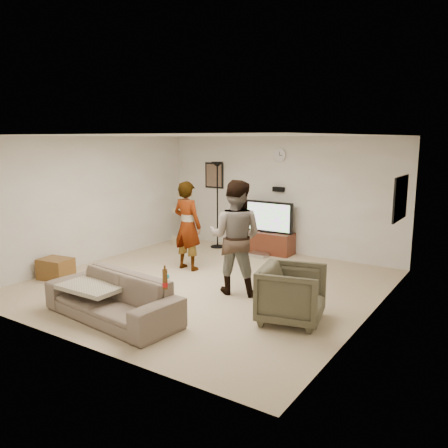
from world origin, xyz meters
The scene contains 24 objects.
floor centered at (0.00, 0.00, -0.01)m, with size 5.50×5.50×0.02m, color tan.
ceiling centered at (0.00, 0.00, 2.51)m, with size 5.50×5.50×0.02m, color silver.
wall_back centered at (0.00, 2.75, 1.25)m, with size 5.50×0.04×2.50m, color beige.
wall_front centered at (0.00, -2.75, 1.25)m, with size 5.50×0.04×2.50m, color beige.
wall_left centered at (-2.75, 0.00, 1.25)m, with size 0.04×5.50×2.50m, color beige.
wall_right centered at (2.75, 0.00, 1.25)m, with size 0.04×5.50×2.50m, color beige.
wall_clock centered at (0.00, 2.72, 2.10)m, with size 0.26×0.26×0.04m, color white.
wall_speaker centered at (0.00, 2.69, 1.38)m, with size 0.25×0.10×0.10m, color black.
picture_back centered at (-1.70, 2.73, 1.60)m, with size 0.42×0.03×0.52m, color brown.
picture_right centered at (2.73, 1.60, 1.50)m, with size 0.03×0.78×0.62m, color tan.
tv_stand centered at (-0.13, 2.50, 0.23)m, with size 1.11×0.45×0.46m, color #461E12.
console_box centered at (-0.16, 2.11, 0.04)m, with size 0.40×0.30×0.07m, color #B5B4B8.
tv centered at (-0.13, 2.50, 0.80)m, with size 1.12×0.08×0.66m, color black.
tv_screen centered at (-0.13, 2.46, 0.80)m, with size 1.03×0.01×0.58m, color #50D13D.
floor_lamp centered at (-1.35, 2.34, 0.97)m, with size 0.32×0.32×1.94m, color black.
cat_tree centered at (-2.14, 2.11, 0.61)m, with size 0.39×0.39×1.21m, color tan.
person_left centered at (-0.82, 0.55, 0.84)m, with size 0.61×0.40×1.68m, color #ADADAD.
person_right centered at (0.63, -0.08, 0.91)m, with size 0.89×0.69×1.82m, color teal.
sofa centered at (-0.19, -1.95, 0.30)m, with size 2.08×0.81×0.61m, color #68594D.
throw_blanket centered at (-0.53, -1.95, 0.41)m, with size 0.90×0.70×0.06m, color #B7AE92.
beer_bottle centered at (0.76, -1.95, 0.73)m, with size 0.06×0.06×0.25m, color #5A3712.
armchair centered at (1.91, -0.69, 0.39)m, with size 0.83×0.85×0.77m, color #474332.
side_table centered at (-2.40, -1.22, 0.18)m, with size 0.55×0.41×0.37m, color brown.
toy_ball centered at (-0.76, -0.14, 0.04)m, with size 0.09×0.09×0.09m, color #007496.
Camera 1 is at (4.36, -6.10, 2.46)m, focal length 36.59 mm.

